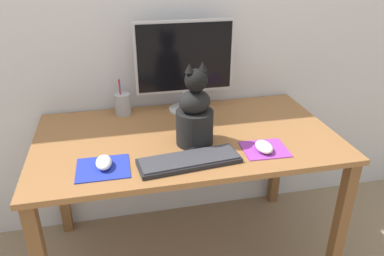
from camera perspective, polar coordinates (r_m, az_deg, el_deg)
name	(u,v)px	position (r m, az deg, el deg)	size (l,w,h in m)	color
ground_plane	(187,253)	(2.11, -0.73, -18.50)	(12.00, 12.00, 0.00)	#847056
desk	(186,152)	(1.73, -0.85, -3.64)	(1.34, 0.75, 0.71)	brown
monitor	(185,62)	(1.86, -1.10, 9.99)	(0.49, 0.17, 0.46)	#B2B2B7
keyboard	(189,160)	(1.47, -0.43, -4.95)	(0.41, 0.18, 0.02)	black
mousepad_left	(103,168)	(1.48, -13.40, -5.96)	(0.20, 0.18, 0.00)	#1E2D9E
mousepad_right	(265,149)	(1.60, 11.03, -3.18)	(0.19, 0.17, 0.00)	purple
computer_mouse_left	(104,162)	(1.47, -13.29, -5.12)	(0.06, 0.10, 0.04)	white
computer_mouse_right	(264,147)	(1.57, 10.92, -2.83)	(0.07, 0.10, 0.04)	white
cat	(195,115)	(1.56, 0.43, 2.03)	(0.21, 0.24, 0.36)	black
pen_cup	(123,104)	(1.91, -10.52, 3.64)	(0.08, 0.08, 0.18)	#99999E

